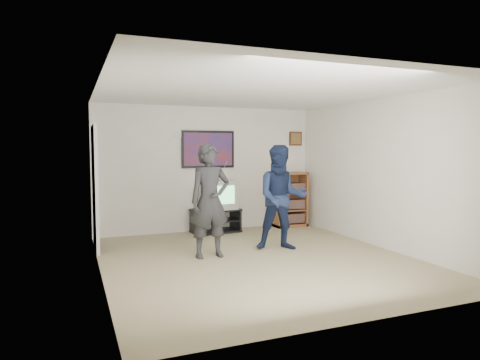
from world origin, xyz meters
TOP-DOWN VIEW (x-y plane):
  - room_shell at (0.00, 0.35)m, footprint 4.51×5.00m
  - media_stand at (0.07, 2.23)m, footprint 0.98×0.61m
  - crt_television at (0.11, 2.23)m, footprint 0.71×0.62m
  - bookshelf at (1.75, 2.28)m, footprint 0.70×0.40m
  - table_lamp at (1.58, 2.29)m, footprint 0.23×0.23m
  - person_tall at (-0.62, 0.42)m, footprint 0.65×0.44m
  - person_short at (0.62, 0.46)m, footprint 1.01×0.90m
  - controller_left at (-0.59, 0.63)m, footprint 0.08×0.12m
  - controller_right at (0.68, 0.68)m, footprint 0.06×0.12m
  - poster at (0.00, 2.48)m, footprint 1.10×0.03m
  - air_vent at (-0.55, 2.48)m, footprint 0.28×0.02m
  - small_picture at (2.00, 2.48)m, footprint 0.30×0.03m
  - doorway at (-2.23, 1.60)m, footprint 0.03×0.85m

SIDE VIEW (x-z plane):
  - media_stand at x=0.07m, z-range 0.00..0.47m
  - bookshelf at x=1.75m, z-range 0.00..1.16m
  - crt_television at x=0.11m, z-range 0.47..1.04m
  - person_short at x=0.62m, z-range 0.00..1.73m
  - person_tall at x=-0.62m, z-range 0.00..1.74m
  - controller_right at x=0.68m, z-range 0.95..0.99m
  - doorway at x=-2.23m, z-range 0.00..2.00m
  - controller_left at x=-0.59m, z-range 1.23..1.27m
  - room_shell at x=0.00m, z-range 0.00..2.50m
  - table_lamp at x=1.58m, z-range 1.16..1.53m
  - poster at x=0.00m, z-range 1.27..2.02m
  - small_picture at x=2.00m, z-range 1.73..2.03m
  - air_vent at x=-0.55m, z-range 1.88..2.02m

